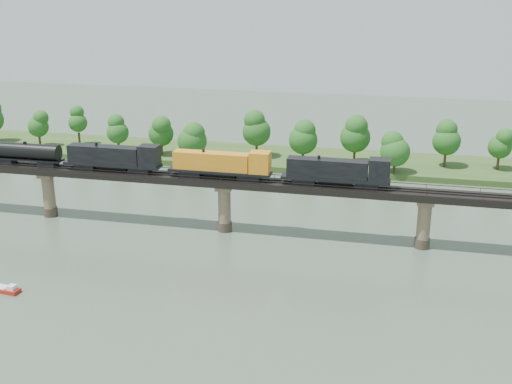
# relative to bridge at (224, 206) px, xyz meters

# --- Properties ---
(ground) EXTENTS (400.00, 400.00, 0.00)m
(ground) POSITION_rel_bridge_xyz_m (0.00, -30.00, -5.46)
(ground) COLOR #3B4B3B
(ground) RESTS_ON ground
(far_bank) EXTENTS (300.00, 24.00, 1.60)m
(far_bank) POSITION_rel_bridge_xyz_m (0.00, 55.00, -4.66)
(far_bank) COLOR #2C471C
(far_bank) RESTS_ON ground
(bridge) EXTENTS (236.00, 30.00, 11.50)m
(bridge) POSITION_rel_bridge_xyz_m (0.00, 0.00, 0.00)
(bridge) COLOR #473A2D
(bridge) RESTS_ON ground
(bridge_superstructure) EXTENTS (220.00, 4.90, 0.75)m
(bridge_superstructure) POSITION_rel_bridge_xyz_m (0.00, 0.00, 6.33)
(bridge_superstructure) COLOR black
(bridge_superstructure) RESTS_ON bridge
(far_treeline) EXTENTS (289.06, 17.54, 13.60)m
(far_treeline) POSITION_rel_bridge_xyz_m (-8.21, 50.52, 3.37)
(far_treeline) COLOR #382619
(far_treeline) RESTS_ON far_bank
(freight_train) EXTENTS (86.01, 3.35, 5.92)m
(freight_train) POSITION_rel_bridge_xyz_m (-8.49, 0.00, 8.87)
(freight_train) COLOR black
(freight_train) RESTS_ON bridge
(motorboat) EXTENTS (5.35, 2.45, 1.45)m
(motorboat) POSITION_rel_bridge_xyz_m (-28.68, -34.70, -4.96)
(motorboat) COLOR #9D1D11
(motorboat) RESTS_ON ground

